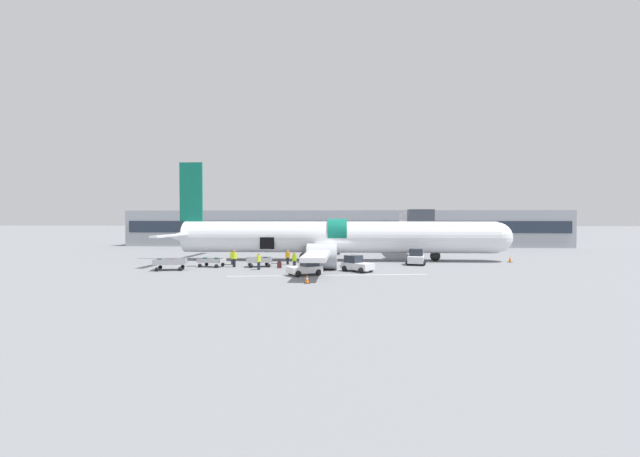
% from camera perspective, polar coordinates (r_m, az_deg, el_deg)
% --- Properties ---
extents(ground_plane, '(500.00, 500.00, 0.00)m').
position_cam_1_polar(ground_plane, '(49.04, 2.72, -4.61)').
color(ground_plane, slate).
extents(apron_marking_line, '(17.85, 2.81, 0.01)m').
position_cam_1_polar(apron_marking_line, '(38.44, 1.18, -6.25)').
color(apron_marking_line, silver).
rests_on(apron_marking_line, ground_plane).
extents(terminal_strip, '(79.93, 12.73, 6.54)m').
position_cam_1_polar(terminal_strip, '(82.11, 3.15, 0.07)').
color(terminal_strip, '#9EA3AD').
rests_on(terminal_strip, ground_plane).
extents(jet_bridge_stub, '(3.17, 12.98, 6.23)m').
position_cam_1_polar(jet_bridge_stub, '(59.72, 12.51, 0.97)').
color(jet_bridge_stub, '#4C4C51').
rests_on(jet_bridge_stub, ground_plane).
extents(airplane, '(41.58, 36.97, 12.00)m').
position_cam_1_polar(airplane, '(51.76, 1.80, -1.23)').
color(airplane, white).
rests_on(airplane, ground_plane).
extents(baggage_tug_lead, '(3.38, 2.93, 1.47)m').
position_cam_1_polar(baggage_tug_lead, '(38.46, -1.89, -5.29)').
color(baggage_tug_lead, white).
rests_on(baggage_tug_lead, ground_plane).
extents(baggage_tug_mid, '(3.29, 3.14, 1.54)m').
position_cam_1_polar(baggage_tug_mid, '(41.22, 4.88, -4.81)').
color(baggage_tug_mid, silver).
rests_on(baggage_tug_mid, ground_plane).
extents(baggage_tug_rear, '(2.46, 2.80, 1.74)m').
position_cam_1_polar(baggage_tug_rear, '(48.09, 12.67, -3.88)').
color(baggage_tug_rear, silver).
rests_on(baggage_tug_rear, ground_plane).
extents(baggage_cart_loading, '(3.55, 2.41, 1.03)m').
position_cam_1_polar(baggage_cart_loading, '(45.48, -8.05, -4.45)').
color(baggage_cart_loading, '#999BA0').
rests_on(baggage_cart_loading, ground_plane).
extents(baggage_cart_queued, '(3.71, 2.12, 0.95)m').
position_cam_1_polar(baggage_cart_queued, '(46.36, -14.17, -4.40)').
color(baggage_cart_queued, '#B7BABF').
rests_on(baggage_cart_queued, ground_plane).
extents(baggage_cart_empty, '(4.09, 2.64, 1.18)m').
position_cam_1_polar(baggage_cart_empty, '(44.69, -19.31, -4.51)').
color(baggage_cart_empty, '#999BA0').
rests_on(baggage_cart_empty, ground_plane).
extents(ground_crew_loader_a, '(0.53, 0.53, 1.65)m').
position_cam_1_polar(ground_crew_loader_a, '(48.14, -11.61, -3.71)').
color(ground_crew_loader_a, '#1E2338').
rests_on(ground_crew_loader_a, ground_plane).
extents(ground_crew_loader_b, '(0.55, 0.55, 1.73)m').
position_cam_1_polar(ground_crew_loader_b, '(42.98, -3.44, -4.23)').
color(ground_crew_loader_b, '#2D2D33').
rests_on(ground_crew_loader_b, ground_plane).
extents(ground_crew_driver, '(0.38, 0.57, 1.67)m').
position_cam_1_polar(ground_crew_driver, '(42.88, -8.17, -4.30)').
color(ground_crew_driver, '#1E2338').
rests_on(ground_crew_driver, ground_plane).
extents(ground_crew_supervisor, '(0.56, 0.46, 1.61)m').
position_cam_1_polar(ground_crew_supervisor, '(47.43, -4.33, -3.79)').
color(ground_crew_supervisor, black).
rests_on(ground_crew_supervisor, ground_plane).
extents(ground_crew_helper, '(0.58, 0.55, 1.77)m').
position_cam_1_polar(ground_crew_helper, '(45.68, -11.38, -3.90)').
color(ground_crew_helper, black).
rests_on(ground_crew_helper, ground_plane).
extents(suitcase_on_tarmac_upright, '(0.44, 0.24, 0.72)m').
position_cam_1_polar(suitcase_on_tarmac_upright, '(44.08, -5.44, -4.88)').
color(suitcase_on_tarmac_upright, '#4C1E1E').
rests_on(suitcase_on_tarmac_upright, ground_plane).
extents(safety_cone_nose, '(0.44, 0.44, 0.75)m').
position_cam_1_polar(safety_cone_nose, '(54.42, 24.01, -3.76)').
color(safety_cone_nose, black).
rests_on(safety_cone_nose, ground_plane).
extents(safety_cone_engine_left, '(0.44, 0.44, 0.67)m').
position_cam_1_polar(safety_cone_engine_left, '(33.72, -1.73, -6.78)').
color(safety_cone_engine_left, black).
rests_on(safety_cone_engine_left, ground_plane).
extents(safety_cone_wingtip, '(0.55, 0.55, 0.75)m').
position_cam_1_polar(safety_cone_wingtip, '(43.36, 3.61, -4.92)').
color(safety_cone_wingtip, black).
rests_on(safety_cone_wingtip, ground_plane).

